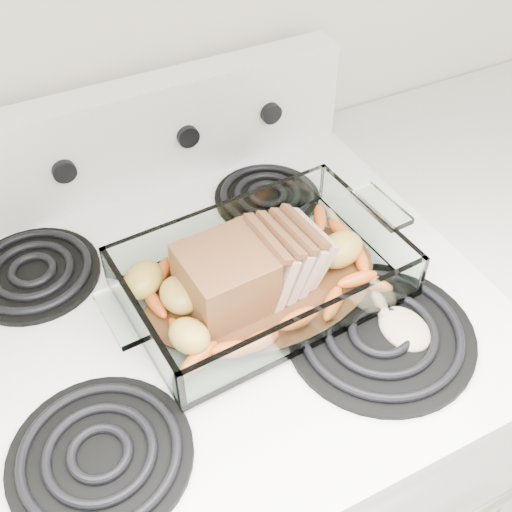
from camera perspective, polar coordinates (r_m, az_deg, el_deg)
name	(u,v)px	position (r m, az deg, el deg)	size (l,w,h in m)	color
electric_range	(214,463)	(1.27, -3.76, -17.90)	(0.78, 0.70, 1.12)	white
counter_right	(485,340)	(1.53, 19.72, -7.08)	(0.58, 0.68, 0.93)	silver
baking_dish	(263,280)	(0.88, 0.59, -2.14)	(0.37, 0.24, 0.07)	silver
pork_roast	(243,271)	(0.85, -1.13, -1.34)	(0.20, 0.11, 0.09)	brown
roast_vegetables	(247,258)	(0.90, -0.78, -0.19)	(0.38, 0.21, 0.05)	#E05721
wooden_spoon	(382,298)	(0.90, 11.15, -3.69)	(0.08, 0.29, 0.02)	#B9A48D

